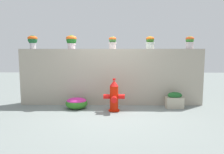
# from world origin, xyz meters

# --- Properties ---
(ground_plane) EXTENTS (24.00, 24.00, 0.00)m
(ground_plane) POSITION_xyz_m (0.00, 0.00, 0.00)
(ground_plane) COLOR slate
(stone_wall) EXTENTS (5.54, 0.37, 1.71)m
(stone_wall) POSITION_xyz_m (0.00, 1.00, 0.85)
(stone_wall) COLOR #A49A88
(stone_wall) RESTS_ON ground
(potted_plant_0) EXTENTS (0.29, 0.29, 0.41)m
(potted_plant_0) POSITION_xyz_m (-2.38, 0.97, 1.97)
(potted_plant_0) COLOR silver
(potted_plant_0) RESTS_ON stone_wall
(potted_plant_1) EXTENTS (0.32, 0.32, 0.42)m
(potted_plant_1) POSITION_xyz_m (-1.21, 1.00, 1.96)
(potted_plant_1) COLOR silver
(potted_plant_1) RESTS_ON stone_wall
(potted_plant_2) EXTENTS (0.25, 0.25, 0.37)m
(potted_plant_2) POSITION_xyz_m (0.04, 0.98, 1.92)
(potted_plant_2) COLOR beige
(potted_plant_2) RESTS_ON stone_wall
(potted_plant_3) EXTENTS (0.28, 0.28, 0.39)m
(potted_plant_3) POSITION_xyz_m (1.18, 1.03, 1.92)
(potted_plant_3) COLOR silver
(potted_plant_3) RESTS_ON stone_wall
(potted_plant_4) EXTENTS (0.26, 0.26, 0.39)m
(potted_plant_4) POSITION_xyz_m (2.38, 1.03, 1.93)
(potted_plant_4) COLOR silver
(potted_plant_4) RESTS_ON stone_wall
(fire_hydrant) EXTENTS (0.58, 0.46, 0.90)m
(fire_hydrant) POSITION_xyz_m (0.09, 0.20, 0.40)
(fire_hydrant) COLOR red
(fire_hydrant) RESTS_ON ground
(flower_bush_left) EXTENTS (0.62, 0.56, 0.32)m
(flower_bush_left) POSITION_xyz_m (-0.98, 0.45, 0.17)
(flower_bush_left) COLOR #2C7121
(flower_bush_left) RESTS_ON ground
(planter_box) EXTENTS (0.49, 0.25, 0.47)m
(planter_box) POSITION_xyz_m (1.84, 0.53, 0.22)
(planter_box) COLOR #B1A791
(planter_box) RESTS_ON ground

